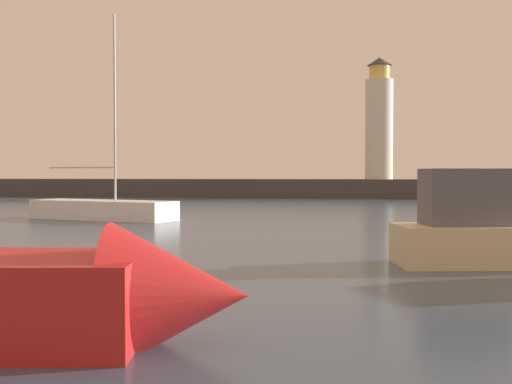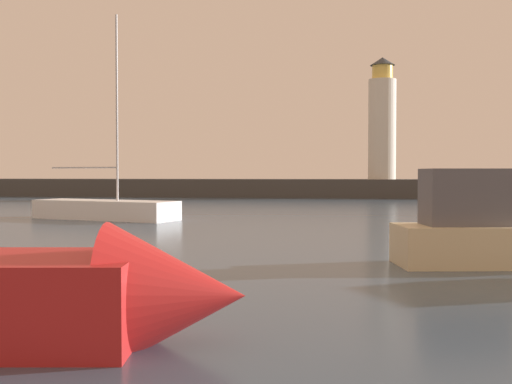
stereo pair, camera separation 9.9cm
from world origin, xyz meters
name	(u,v)px [view 2 (the right image)]	position (x,y,z in m)	size (l,w,h in m)	color
ground_plane	(266,220)	(0.00, 32.71, 0.00)	(220.00, 220.00, 0.00)	#384C60
breakwater	(305,188)	(0.00, 65.42, 0.95)	(77.79, 5.15, 1.90)	#423F3D
lighthouse	(382,122)	(7.95, 65.42, 7.82)	(2.82, 2.82, 12.49)	silver
sailboat_moored	(105,209)	(-8.83, 32.04, 0.56)	(8.71, 4.80, 11.07)	white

